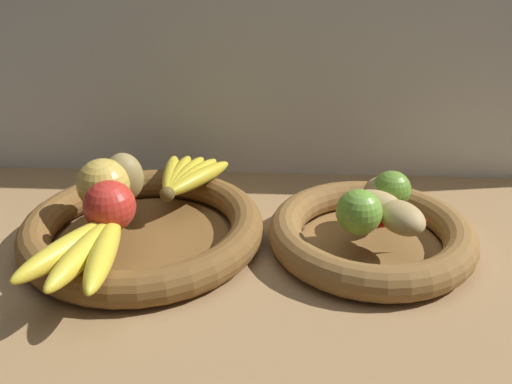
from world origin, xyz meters
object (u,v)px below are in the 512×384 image
object	(u,v)px
banana_bunch_back	(185,176)
lime_far	(392,190)
apple_golden_left	(104,185)
potato_back	(384,192)
apple_red_front	(110,206)
potato_small	(401,218)
chili_pepper	(393,222)
banana_bunch_front	(87,249)
fruit_bowl_left	(143,229)
pear_brown	(124,177)
potato_large	(374,205)
lime_near	(359,212)
fruit_bowl_right	(371,235)

from	to	relation	value
banana_bunch_back	lime_far	bearing A→B (deg)	-11.96
apple_golden_left	potato_back	bearing A→B (deg)	4.40
apple_red_front	banana_bunch_back	size ratio (longest dim) A/B	0.45
potato_small	chili_pepper	size ratio (longest dim) A/B	0.69
banana_bunch_front	chili_pepper	size ratio (longest dim) A/B	1.68
potato_back	banana_bunch_back	bearing A→B (deg)	168.60
fruit_bowl_left	banana_bunch_back	distance (cm)	12.70
banana_bunch_back	pear_brown	bearing A→B (deg)	-140.96
potato_large	potato_small	distance (cm)	4.75
fruit_bowl_left	apple_golden_left	size ratio (longest dim) A/B	4.63
banana_bunch_back	potato_large	xyz separation A→B (cm)	(29.76, -11.04, 0.95)
apple_red_front	potato_small	bearing A→B (deg)	2.28
fruit_bowl_left	apple_golden_left	bearing A→B (deg)	166.86
banana_bunch_front	potato_large	distance (cm)	40.61
apple_red_front	lime_far	world-z (taller)	apple_red_front
potato_small	lime_far	bearing A→B (deg)	91.49
banana_bunch_front	lime_near	distance (cm)	36.89
fruit_bowl_right	lime_near	distance (cm)	7.69
apple_red_front	pear_brown	world-z (taller)	pear_brown
apple_red_front	banana_bunch_front	xyz separation A→B (cm)	(-0.86, -8.06, -2.07)
pear_brown	banana_bunch_back	world-z (taller)	pear_brown
lime_far	chili_pepper	size ratio (longest dim) A/B	0.51
fruit_bowl_left	banana_bunch_back	xyz separation A→B (cm)	(4.82, 11.04, 4.03)
lime_near	potato_back	bearing A→B (deg)	61.02
apple_golden_left	banana_bunch_back	size ratio (longest dim) A/B	0.48
potato_small	lime_far	xyz separation A→B (cm)	(-0.19, 7.43, 0.78)
fruit_bowl_left	chili_pepper	bearing A→B (deg)	-4.28
pear_brown	lime_near	bearing A→B (deg)	-13.27
lime_near	lime_far	xyz separation A→B (cm)	(5.88, 8.14, -0.31)
fruit_bowl_left	lime_far	bearing A→B (deg)	6.16
lime_near	banana_bunch_front	bearing A→B (deg)	-165.89
lime_far	chili_pepper	xyz separation A→B (cm)	(-0.73, -6.84, -1.91)
apple_golden_left	banana_bunch_front	size ratio (longest dim) A/B	0.41
fruit_bowl_left	lime_far	size ratio (longest dim) A/B	6.29
potato_small	fruit_bowl_right	bearing A→B (deg)	135.00
apple_golden_left	banana_bunch_front	world-z (taller)	apple_golden_left
banana_bunch_back	potato_small	bearing A→B (deg)	-23.50
fruit_bowl_left	lime_near	xyz separation A→B (cm)	(31.86, -4.07, 5.94)
potato_back	potato_large	world-z (taller)	same
pear_brown	lime_near	xyz separation A→B (cm)	(35.39, -8.35, -0.70)
fruit_bowl_left	banana_bunch_back	size ratio (longest dim) A/B	2.23
apple_golden_left	lime_far	distance (cm)	43.64
apple_golden_left	potato_small	bearing A→B (deg)	-6.15
banana_bunch_front	chili_pepper	world-z (taller)	banana_bunch_front
lime_near	fruit_bowl_right	bearing A→B (deg)	56.31
banana_bunch_back	potato_back	bearing A→B (deg)	-11.40
potato_large	banana_bunch_back	bearing A→B (deg)	159.64
fruit_bowl_right	potato_back	size ratio (longest dim) A/B	5.11
pear_brown	fruit_bowl_left	bearing A→B (deg)	-50.47
pear_brown	banana_bunch_back	bearing A→B (deg)	39.04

